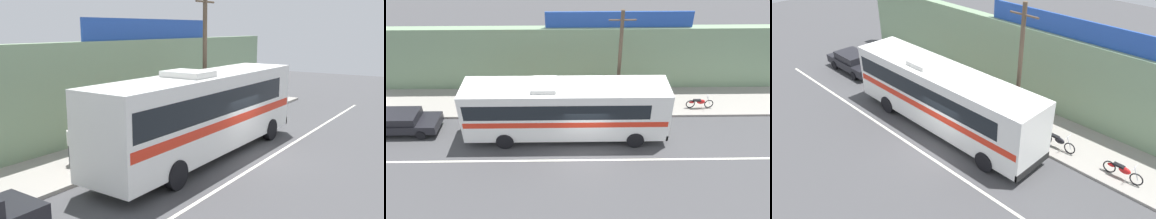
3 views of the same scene
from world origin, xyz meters
TOP-DOWN VIEW (x-y plane):
  - ground_plane at (0.00, 0.00)m, footprint 70.00×70.00m
  - sidewalk_slab at (0.00, 5.20)m, footprint 30.00×3.60m
  - storefront_facade at (0.00, 7.35)m, footprint 30.00×0.70m
  - storefront_billboard at (2.43, 7.35)m, footprint 10.10×0.12m
  - road_center_stripe at (0.00, -0.80)m, footprint 30.00×0.14m
  - intercity_bus at (-1.28, 1.58)m, footprint 12.13×2.68m
  - utility_pole at (2.14, 3.74)m, footprint 1.60×0.22m
  - motorcycle_green at (4.51, 4.22)m, footprint 1.97×0.56m
  - motorcycle_orange at (7.90, 4.26)m, footprint 1.89×0.56m
  - pedestrian_far_left at (-5.34, 5.12)m, footprint 0.30×0.48m

SIDE VIEW (x-z plane):
  - ground_plane at x=0.00m, z-range 0.00..0.00m
  - road_center_stripe at x=0.00m, z-range 0.00..0.01m
  - sidewalk_slab at x=0.00m, z-range 0.00..0.14m
  - motorcycle_green at x=4.51m, z-range 0.09..1.04m
  - motorcycle_orange at x=7.90m, z-range 0.09..1.04m
  - pedestrian_far_left at x=-5.34m, z-range 0.26..1.84m
  - intercity_bus at x=-1.28m, z-range 0.18..3.96m
  - storefront_facade at x=0.00m, z-range 0.00..4.80m
  - utility_pole at x=2.14m, z-range 0.27..7.42m
  - storefront_billboard at x=2.43m, z-range 4.80..5.90m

